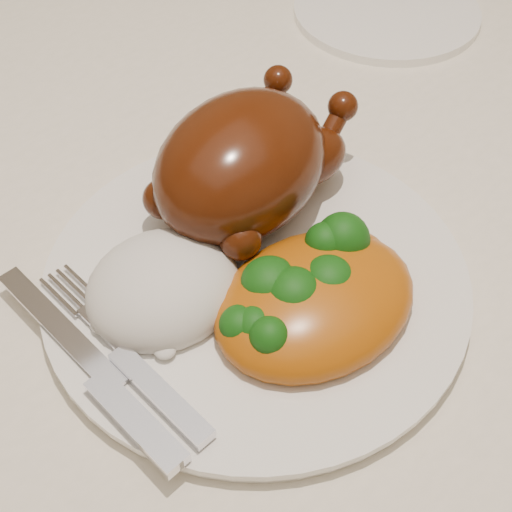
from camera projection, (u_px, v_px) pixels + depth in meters
dining_table at (140, 353)px, 0.60m from camera, size 1.60×0.90×0.76m
tablecloth at (128, 299)px, 0.55m from camera, size 1.73×1.03×0.18m
dinner_plate at (256, 280)px, 0.51m from camera, size 0.34×0.34×0.01m
side_plate at (386, 11)px, 0.76m from camera, size 0.23×0.23×0.01m
roast_chicken at (244, 162)px, 0.52m from camera, size 0.20×0.15×0.10m
rice_mound at (163, 288)px, 0.49m from camera, size 0.12×0.11×0.06m
mac_and_cheese at (315, 293)px, 0.48m from camera, size 0.15×0.12×0.06m
cutlery at (122, 378)px, 0.45m from camera, size 0.04×0.20×0.01m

